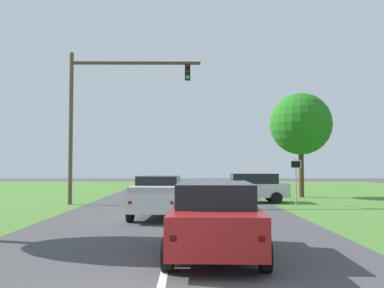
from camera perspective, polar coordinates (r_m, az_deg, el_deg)
The scene contains 7 objects.
ground_plane at distance 17.04m, azimuth -2.17°, elevation -10.29°, with size 120.00×120.00×0.00m, color #424244.
red_suv_near at distance 11.06m, azimuth 2.95°, elevation -9.36°, with size 2.44×5.04×1.80m.
pickup_truck_lead at distance 19.08m, azimuth -4.26°, elevation -6.67°, with size 2.37×5.34×1.78m.
traffic_light at distance 26.26m, azimuth -11.44°, elevation 4.98°, with size 7.63×0.40×8.80m.
keep_moving_sign at distance 25.64m, azimuth 13.23°, elevation -3.92°, with size 0.60×0.09×2.65m.
oak_tree_right at distance 32.33m, azimuth 13.83°, elevation 2.50°, with size 4.38×4.38×7.37m.
crossing_suv_far at distance 27.05m, azimuth 7.62°, elevation -5.55°, with size 4.51×2.20×1.74m.
Camera 1 is at (0.50, -6.33, 2.22)m, focal length 41.41 mm.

